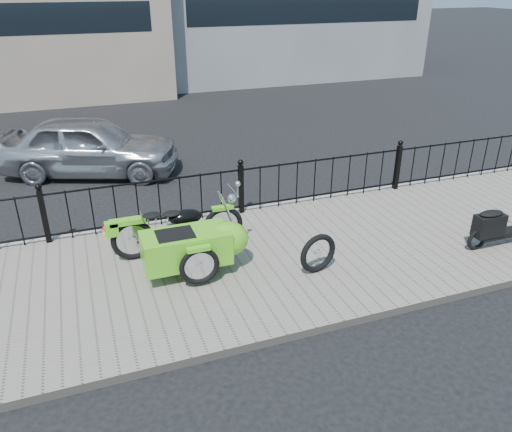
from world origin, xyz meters
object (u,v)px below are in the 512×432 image
object	(u,v)px
scooter	(499,226)
sedan_car	(89,146)
motorcycle_sidecar	(195,241)
spare_tire	(318,253)

from	to	relation	value
scooter	sedan_car	size ratio (longest dim) A/B	0.35
motorcycle_sidecar	scooter	distance (m)	5.05
motorcycle_sidecar	sedan_car	bearing A→B (deg)	103.46
scooter	spare_tire	world-z (taller)	scooter
motorcycle_sidecar	sedan_car	distance (m)	5.36
spare_tire	sedan_car	xyz separation A→B (m)	(-2.97, 5.95, 0.25)
motorcycle_sidecar	sedan_car	xyz separation A→B (m)	(-1.25, 5.21, 0.10)
motorcycle_sidecar	spare_tire	size ratio (longest dim) A/B	3.56
scooter	motorcycle_sidecar	bearing A→B (deg)	168.16
motorcycle_sidecar	spare_tire	distance (m)	1.89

